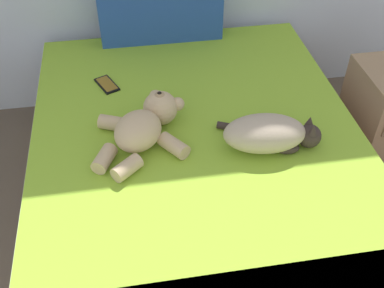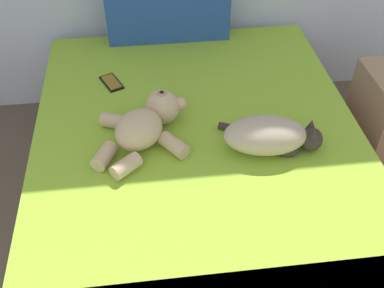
{
  "view_description": "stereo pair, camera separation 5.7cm",
  "coord_description": "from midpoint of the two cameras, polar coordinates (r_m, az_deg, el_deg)",
  "views": [
    {
      "loc": [
        1.47,
        1.17,
        1.81
      ],
      "look_at": [
        1.69,
        2.55,
        0.55
      ],
      "focal_mm": 43.36,
      "sensor_mm": 36.0,
      "label": 1
    },
    {
      "loc": [
        1.53,
        1.16,
        1.81
      ],
      "look_at": [
        1.69,
        2.55,
        0.55
      ],
      "focal_mm": 43.36,
      "sensor_mm": 36.0,
      "label": 2
    }
  ],
  "objects": [
    {
      "name": "bed",
      "position": [
        2.16,
        1.66,
        -4.4
      ],
      "size": [
        1.48,
        1.94,
        0.5
      ],
      "color": "#9E7A56",
      "rests_on": "ground_plane"
    },
    {
      "name": "cell_phone",
      "position": [
        2.33,
        -9.18,
        7.47
      ],
      "size": [
        0.13,
        0.16,
        0.01
      ],
      "color": "black",
      "rests_on": "bed"
    },
    {
      "name": "teddy_bear",
      "position": [
        1.95,
        -4.85,
        2.45
      ],
      "size": [
        0.42,
        0.47,
        0.16
      ],
      "color": "tan",
      "rests_on": "bed"
    },
    {
      "name": "cat",
      "position": [
        1.92,
        10.39,
        0.98
      ],
      "size": [
        0.42,
        0.28,
        0.15
      ],
      "color": "tan",
      "rests_on": "bed"
    }
  ]
}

